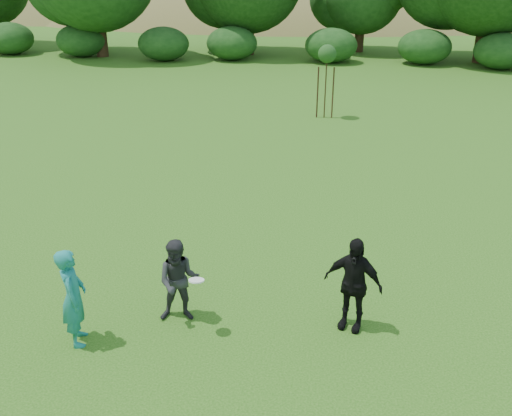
{
  "coord_description": "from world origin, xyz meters",
  "views": [
    {
      "loc": [
        1.5,
        -7.99,
        6.14
      ],
      "look_at": [
        0.0,
        3.0,
        1.1
      ],
      "focal_mm": 40.0,
      "sensor_mm": 36.0,
      "label": 1
    }
  ],
  "objects": [
    {
      "name": "player_grey",
      "position": [
        -1.02,
        0.38,
        0.79
      ],
      "size": [
        0.85,
        0.71,
        1.58
      ],
      "primitive_type": "imported",
      "rotation": [
        0.0,
        0.0,
        0.16
      ],
      "color": "#2A2A2D",
      "rests_on": "ground"
    },
    {
      "name": "sapling",
      "position": [
        1.19,
        14.47,
        2.42
      ],
      "size": [
        0.7,
        0.7,
        2.85
      ],
      "color": "#372315",
      "rests_on": "ground"
    },
    {
      "name": "hillside",
      "position": [
        -0.56,
        68.45,
        -11.97
      ],
      "size": [
        150.0,
        72.0,
        52.0
      ],
      "color": "olive",
      "rests_on": "ground"
    },
    {
      "name": "player_teal",
      "position": [
        -2.59,
        -0.49,
        0.89
      ],
      "size": [
        0.62,
        0.75,
        1.77
      ],
      "primitive_type": "imported",
      "rotation": [
        0.0,
        0.0,
        1.93
      ],
      "color": "#1A7975",
      "rests_on": "ground"
    },
    {
      "name": "ground",
      "position": [
        0.0,
        0.0,
        0.0
      ],
      "size": [
        120.0,
        120.0,
        0.0
      ],
      "primitive_type": "plane",
      "color": "#19470C",
      "rests_on": "ground"
    },
    {
      "name": "player_black",
      "position": [
        2.02,
        0.56,
        0.88
      ],
      "size": [
        1.12,
        0.73,
        1.76
      ],
      "primitive_type": "imported",
      "rotation": [
        0.0,
        0.0,
        -0.32
      ],
      "color": "black",
      "rests_on": "ground"
    },
    {
      "name": "frisbee",
      "position": [
        -0.61,
        0.05,
        1.05
      ],
      "size": [
        0.27,
        0.27,
        0.08
      ],
      "color": "white",
      "rests_on": "ground"
    }
  ]
}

